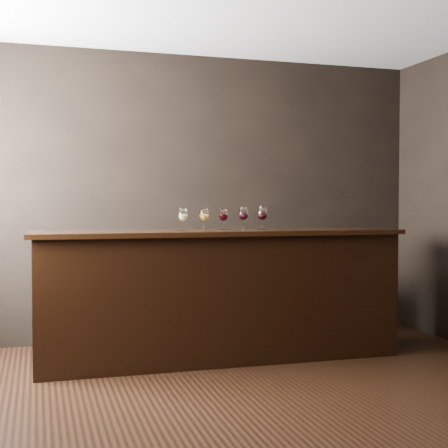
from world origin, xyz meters
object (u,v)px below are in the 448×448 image
object	(u,v)px
bar_counter	(219,297)
glass_red_b	(243,214)
back_bar_shelf	(202,301)
glass_amber	(204,215)
glass_white	(183,215)
glass_red_c	(262,214)
glass_red_a	(224,215)

from	to	relation	value
bar_counter	glass_red_b	distance (m)	0.74
back_bar_shelf	glass_amber	world-z (taller)	glass_amber
back_bar_shelf	glass_white	size ratio (longest dim) A/B	11.50
glass_red_c	glass_red_a	bearing A→B (deg)	167.23
back_bar_shelf	glass_red_c	world-z (taller)	glass_red_c
glass_amber	glass_red_b	size ratio (longest dim) A/B	0.95
bar_counter	glass_white	distance (m)	0.77
glass_white	glass_red_c	world-z (taller)	glass_red_c
bar_counter	glass_amber	size ratio (longest dim) A/B	16.06
glass_red_b	glass_red_c	size ratio (longest dim) A/B	1.01
back_bar_shelf	glass_red_a	size ratio (longest dim) A/B	11.66
back_bar_shelf	glass_red_c	size ratio (longest dim) A/B	10.83
glass_red_a	glass_red_b	world-z (taller)	glass_red_b
bar_counter	glass_white	xyz separation A→B (m)	(-0.31, 0.02, 0.70)
bar_counter	glass_red_b	world-z (taller)	glass_red_b
glass_red_a	back_bar_shelf	bearing A→B (deg)	90.84
glass_amber	glass_red_c	distance (m)	0.51
bar_counter	glass_amber	distance (m)	0.71
glass_red_a	glass_red_c	xyz separation A→B (m)	(0.33, -0.07, 0.01)
back_bar_shelf	glass_red_c	bearing A→B (deg)	-65.94
glass_amber	glass_red_c	world-z (taller)	glass_red_c
glass_white	glass_red_b	xyz separation A→B (m)	(0.53, -0.01, 0.01)
back_bar_shelf	glass_red_a	distance (m)	1.09
back_bar_shelf	glass_white	xyz separation A→B (m)	(-0.35, -0.70, 0.85)
bar_counter	glass_red_a	size ratio (longest dim) A/B	16.57
glass_white	back_bar_shelf	bearing A→B (deg)	63.39
glass_red_b	glass_red_c	bearing A→B (deg)	-16.00
bar_counter	back_bar_shelf	world-z (taller)	bar_counter
bar_counter	glass_red_c	xyz separation A→B (m)	(0.38, -0.04, 0.71)
glass_amber	glass_red_b	bearing A→B (deg)	-2.23
glass_white	glass_red_c	xyz separation A→B (m)	(0.69, -0.06, 0.01)
back_bar_shelf	glass_amber	size ratio (longest dim) A/B	11.30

